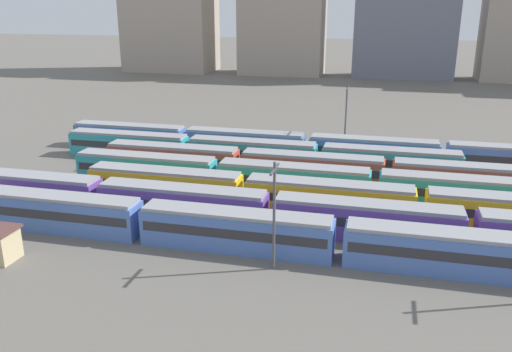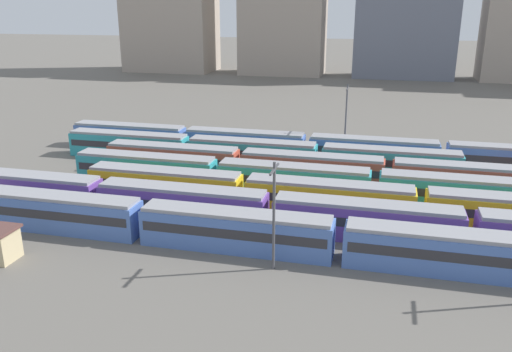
{
  "view_description": "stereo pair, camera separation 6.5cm",
  "coord_description": "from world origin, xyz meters",
  "px_view_note": "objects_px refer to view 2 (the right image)",
  "views": [
    {
      "loc": [
        26.0,
        -42.84,
        21.76
      ],
      "look_at": [
        11.63,
        15.6,
        2.04
      ],
      "focal_mm": 36.93,
      "sensor_mm": 36.0,
      "label": 1
    },
    {
      "loc": [
        26.07,
        -42.83,
        21.76
      ],
      "look_at": [
        11.63,
        15.6,
        2.04
      ],
      "focal_mm": 36.93,
      "sensor_mm": 36.0,
      "label": 2
    }
  ],
  "objects_px": {
    "train_track_4": "(470,180)",
    "catenary_pole_1": "(346,117)",
    "train_track_2": "(329,198)",
    "catenary_pole_0": "(274,211)",
    "train_track_1": "(470,230)",
    "train_track_6": "(443,155)",
    "train_track_5": "(252,153)",
    "train_track_3": "(375,186)"
  },
  "relations": [
    {
      "from": "catenary_pole_0",
      "to": "catenary_pole_1",
      "type": "relative_size",
      "value": 0.9
    },
    {
      "from": "train_track_1",
      "to": "catenary_pole_0",
      "type": "xyz_separation_m",
      "value": [
        -16.83,
        -8.2,
        3.45
      ]
    },
    {
      "from": "train_track_4",
      "to": "train_track_6",
      "type": "xyz_separation_m",
      "value": [
        -2.17,
        10.4,
        0.0
      ]
    },
    {
      "from": "train_track_4",
      "to": "train_track_5",
      "type": "height_order",
      "value": "same"
    },
    {
      "from": "train_track_2",
      "to": "train_track_6",
      "type": "distance_m",
      "value": 24.76
    },
    {
      "from": "train_track_6",
      "to": "train_track_3",
      "type": "bearing_deg",
      "value": -119.32
    },
    {
      "from": "train_track_2",
      "to": "train_track_3",
      "type": "distance_m",
      "value": 6.98
    },
    {
      "from": "train_track_1",
      "to": "catenary_pole_0",
      "type": "distance_m",
      "value": 19.04
    },
    {
      "from": "train_track_2",
      "to": "train_track_4",
      "type": "relative_size",
      "value": 0.6
    },
    {
      "from": "train_track_3",
      "to": "train_track_5",
      "type": "bearing_deg",
      "value": 148.74
    },
    {
      "from": "train_track_3",
      "to": "catenary_pole_1",
      "type": "relative_size",
      "value": 6.96
    },
    {
      "from": "train_track_1",
      "to": "catenary_pole_1",
      "type": "distance_m",
      "value": 32.61
    },
    {
      "from": "train_track_4",
      "to": "catenary_pole_1",
      "type": "bearing_deg",
      "value": 139.52
    },
    {
      "from": "train_track_2",
      "to": "catenary_pole_0",
      "type": "xyz_separation_m",
      "value": [
        -3.21,
        -13.4,
        3.45
      ]
    },
    {
      "from": "train_track_2",
      "to": "train_track_6",
      "type": "xyz_separation_m",
      "value": [
        13.42,
        20.8,
        0.0
      ]
    },
    {
      "from": "train_track_5",
      "to": "catenary_pole_0",
      "type": "distance_m",
      "value": 30.64
    },
    {
      "from": "train_track_2",
      "to": "train_track_5",
      "type": "distance_m",
      "value": 19.97
    },
    {
      "from": "train_track_5",
      "to": "catenary_pole_0",
      "type": "bearing_deg",
      "value": -72.29
    },
    {
      "from": "train_track_3",
      "to": "catenary_pole_1",
      "type": "bearing_deg",
      "value": 104.9
    },
    {
      "from": "train_track_1",
      "to": "catenary_pole_1",
      "type": "bearing_deg",
      "value": 115.55
    },
    {
      "from": "train_track_1",
      "to": "train_track_5",
      "type": "height_order",
      "value": "same"
    },
    {
      "from": "train_track_1",
      "to": "train_track_2",
      "type": "distance_m",
      "value": 14.58
    },
    {
      "from": "train_track_5",
      "to": "train_track_6",
      "type": "relative_size",
      "value": 0.5
    },
    {
      "from": "catenary_pole_1",
      "to": "train_track_2",
      "type": "bearing_deg",
      "value": -89.19
    },
    {
      "from": "catenary_pole_0",
      "to": "train_track_3",
      "type": "bearing_deg",
      "value": 67.07
    },
    {
      "from": "train_track_2",
      "to": "catenary_pole_0",
      "type": "bearing_deg",
      "value": -103.46
    },
    {
      "from": "train_track_1",
      "to": "catenary_pole_0",
      "type": "relative_size",
      "value": 11.68
    },
    {
      "from": "train_track_6",
      "to": "catenary_pole_0",
      "type": "distance_m",
      "value": 38.19
    },
    {
      "from": "train_track_1",
      "to": "train_track_5",
      "type": "xyz_separation_m",
      "value": [
        -26.09,
        20.8,
        -0.0
      ]
    },
    {
      "from": "catenary_pole_1",
      "to": "train_track_3",
      "type": "bearing_deg",
      "value": -75.1
    },
    {
      "from": "catenary_pole_0",
      "to": "train_track_6",
      "type": "bearing_deg",
      "value": 64.07
    },
    {
      "from": "train_track_5",
      "to": "catenary_pole_1",
      "type": "distance_m",
      "value": 15.29
    },
    {
      "from": "train_track_1",
      "to": "train_track_4",
      "type": "bearing_deg",
      "value": 82.8
    },
    {
      "from": "train_track_1",
      "to": "train_track_6",
      "type": "bearing_deg",
      "value": 90.43
    },
    {
      "from": "train_track_1",
      "to": "train_track_3",
      "type": "distance_m",
      "value": 13.73
    },
    {
      "from": "train_track_5",
      "to": "train_track_6",
      "type": "distance_m",
      "value": 26.41
    },
    {
      "from": "train_track_1",
      "to": "train_track_5",
      "type": "bearing_deg",
      "value": 141.44
    },
    {
      "from": "train_track_2",
      "to": "train_track_4",
      "type": "xyz_separation_m",
      "value": [
        15.59,
        10.4,
        0.0
      ]
    },
    {
      "from": "train_track_1",
      "to": "catenary_pole_0",
      "type": "height_order",
      "value": "catenary_pole_0"
    },
    {
      "from": "train_track_4",
      "to": "catenary_pole_1",
      "type": "height_order",
      "value": "catenary_pole_1"
    },
    {
      "from": "train_track_5",
      "to": "catenary_pole_0",
      "type": "xyz_separation_m",
      "value": [
        9.26,
        -29.0,
        3.45
      ]
    },
    {
      "from": "train_track_6",
      "to": "catenary_pole_1",
      "type": "height_order",
      "value": "catenary_pole_1"
    }
  ]
}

